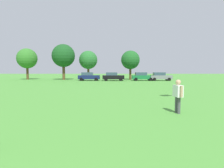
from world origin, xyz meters
TOP-DOWN VIEW (x-y plane):
  - ground_plane at (0.00, 30.00)m, footprint 160.00×160.00m
  - adult_bystander at (4.92, 9.30)m, footprint 0.39×0.79m
  - parked_car_navy_0 at (-3.07, 38.39)m, footprint 4.30×2.02m
  - parked_car_black_1 at (1.85, 37.99)m, footprint 4.30×2.02m
  - parked_car_green_2 at (7.78, 38.37)m, footprint 4.30×2.02m
  - parked_car_gray_3 at (11.44, 38.29)m, footprint 4.30×2.02m
  - tree_far_left at (-17.51, 42.99)m, footprint 4.49×4.49m
  - tree_left at (-8.99, 41.82)m, footprint 5.00×5.00m
  - tree_right at (-3.86, 44.23)m, footprint 4.24×4.24m
  - tree_far_right at (5.77, 42.51)m, footprint 4.16×4.16m

SIDE VIEW (x-z plane):
  - ground_plane at x=0.00m, z-range 0.00..0.00m
  - parked_car_navy_0 at x=-3.07m, z-range 0.02..1.70m
  - parked_car_black_1 at x=1.85m, z-range 0.02..1.70m
  - parked_car_green_2 at x=7.78m, z-range 0.02..1.70m
  - parked_car_gray_3 at x=11.44m, z-range 0.02..1.70m
  - adult_bystander at x=4.92m, z-range 0.16..1.83m
  - tree_far_right at x=5.77m, z-range 1.13..7.61m
  - tree_right at x=-3.86m, z-range 1.16..7.76m
  - tree_far_left at x=-17.51m, z-range 1.23..8.23m
  - tree_left at x=-8.99m, z-range 1.36..9.16m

